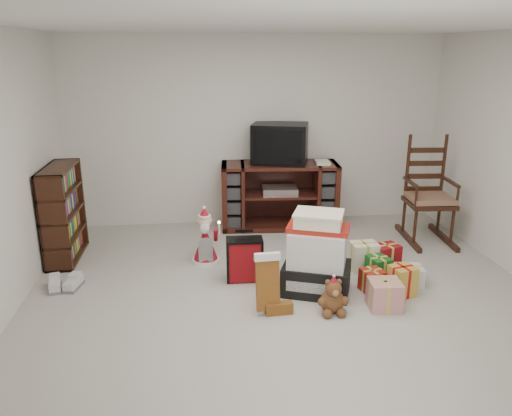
{
  "coord_description": "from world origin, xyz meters",
  "views": [
    {
      "loc": [
        -0.8,
        -4.13,
        2.29
      ],
      "look_at": [
        -0.23,
        0.6,
        0.78
      ],
      "focal_mm": 35.0,
      "sensor_mm": 36.0,
      "label": 1
    }
  ],
  "objects_px": {
    "santa_figurine": "(308,256)",
    "gift_cluster": "(385,273)",
    "gift_pile": "(317,258)",
    "tv_stand": "(279,195)",
    "rocking_chair": "(427,203)",
    "crt_television": "(280,143)",
    "mrs_claus_figurine": "(205,241)",
    "sneaker_pair": "(64,284)",
    "bookshelf": "(63,215)",
    "red_suitcase": "(245,259)",
    "teddy_bear": "(332,298)"
  },
  "relations": [
    {
      "from": "tv_stand",
      "to": "sneaker_pair",
      "type": "relative_size",
      "value": 4.48
    },
    {
      "from": "bookshelf",
      "to": "rocking_chair",
      "type": "height_order",
      "value": "rocking_chair"
    },
    {
      "from": "tv_stand",
      "to": "mrs_claus_figurine",
      "type": "xyz_separation_m",
      "value": [
        -1.02,
        -1.09,
        -0.19
      ]
    },
    {
      "from": "bookshelf",
      "to": "gift_cluster",
      "type": "bearing_deg",
      "value": -18.18
    },
    {
      "from": "tv_stand",
      "to": "mrs_claus_figurine",
      "type": "bearing_deg",
      "value": -129.04
    },
    {
      "from": "tv_stand",
      "to": "gift_cluster",
      "type": "relative_size",
      "value": 1.44
    },
    {
      "from": "bookshelf",
      "to": "mrs_claus_figurine",
      "type": "distance_m",
      "value": 1.64
    },
    {
      "from": "bookshelf",
      "to": "gift_cluster",
      "type": "xyz_separation_m",
      "value": [
        3.39,
        -1.11,
        -0.39
      ]
    },
    {
      "from": "santa_figurine",
      "to": "mrs_claus_figurine",
      "type": "relative_size",
      "value": 0.92
    },
    {
      "from": "rocking_chair",
      "to": "crt_television",
      "type": "xyz_separation_m",
      "value": [
        -1.75,
        0.7,
        0.67
      ]
    },
    {
      "from": "gift_pile",
      "to": "teddy_bear",
      "type": "relative_size",
      "value": 2.47
    },
    {
      "from": "mrs_claus_figurine",
      "to": "sneaker_pair",
      "type": "height_order",
      "value": "mrs_claus_figurine"
    },
    {
      "from": "rocking_chair",
      "to": "santa_figurine",
      "type": "bearing_deg",
      "value": -146.83
    },
    {
      "from": "mrs_claus_figurine",
      "to": "santa_figurine",
      "type": "bearing_deg",
      "value": -25.44
    },
    {
      "from": "tv_stand",
      "to": "bookshelf",
      "type": "height_order",
      "value": "bookshelf"
    },
    {
      "from": "rocking_chair",
      "to": "crt_television",
      "type": "relative_size",
      "value": 1.67
    },
    {
      "from": "tv_stand",
      "to": "teddy_bear",
      "type": "relative_size",
      "value": 4.77
    },
    {
      "from": "santa_figurine",
      "to": "gift_cluster",
      "type": "distance_m",
      "value": 0.8
    },
    {
      "from": "red_suitcase",
      "to": "teddy_bear",
      "type": "bearing_deg",
      "value": -44.6
    },
    {
      "from": "teddy_bear",
      "to": "santa_figurine",
      "type": "bearing_deg",
      "value": 93.68
    },
    {
      "from": "gift_pile",
      "to": "santa_figurine",
      "type": "bearing_deg",
      "value": 111.17
    },
    {
      "from": "rocking_chair",
      "to": "santa_figurine",
      "type": "distance_m",
      "value": 1.96
    },
    {
      "from": "bookshelf",
      "to": "gift_cluster",
      "type": "relative_size",
      "value": 0.99
    },
    {
      "from": "gift_pile",
      "to": "red_suitcase",
      "type": "height_order",
      "value": "gift_pile"
    },
    {
      "from": "teddy_bear",
      "to": "santa_figurine",
      "type": "height_order",
      "value": "santa_figurine"
    },
    {
      "from": "mrs_claus_figurine",
      "to": "crt_television",
      "type": "xyz_separation_m",
      "value": [
        1.02,
        1.12,
        0.88
      ]
    },
    {
      "from": "bookshelf",
      "to": "red_suitcase",
      "type": "distance_m",
      "value": 2.17
    },
    {
      "from": "bookshelf",
      "to": "crt_television",
      "type": "xyz_separation_m",
      "value": [
        2.6,
        0.8,
        0.61
      ]
    },
    {
      "from": "gift_pile",
      "to": "santa_figurine",
      "type": "relative_size",
      "value": 1.37
    },
    {
      "from": "rocking_chair",
      "to": "gift_pile",
      "type": "relative_size",
      "value": 1.67
    },
    {
      "from": "gift_pile",
      "to": "gift_cluster",
      "type": "relative_size",
      "value": 0.74
    },
    {
      "from": "gift_pile",
      "to": "tv_stand",
      "type": "bearing_deg",
      "value": 112.21
    },
    {
      "from": "santa_figurine",
      "to": "red_suitcase",
      "type": "bearing_deg",
      "value": -178.98
    },
    {
      "from": "bookshelf",
      "to": "red_suitcase",
      "type": "height_order",
      "value": "bookshelf"
    },
    {
      "from": "mrs_claus_figurine",
      "to": "rocking_chair",
      "type": "bearing_deg",
      "value": 8.73
    },
    {
      "from": "mrs_claus_figurine",
      "to": "gift_cluster",
      "type": "bearing_deg",
      "value": -23.49
    },
    {
      "from": "gift_cluster",
      "to": "gift_pile",
      "type": "bearing_deg",
      "value": -174.23
    },
    {
      "from": "tv_stand",
      "to": "santa_figurine",
      "type": "relative_size",
      "value": 2.65
    },
    {
      "from": "rocking_chair",
      "to": "sneaker_pair",
      "type": "bearing_deg",
      "value": -162.97
    },
    {
      "from": "rocking_chair",
      "to": "sneaker_pair",
      "type": "distance_m",
      "value": 4.32
    },
    {
      "from": "bookshelf",
      "to": "rocking_chair",
      "type": "bearing_deg",
      "value": 1.3
    },
    {
      "from": "teddy_bear",
      "to": "santa_figurine",
      "type": "xyz_separation_m",
      "value": [
        -0.05,
        0.78,
        0.08
      ]
    },
    {
      "from": "red_suitcase",
      "to": "tv_stand",
      "type": "bearing_deg",
      "value": 70.84
    },
    {
      "from": "teddy_bear",
      "to": "crt_television",
      "type": "relative_size",
      "value": 0.4
    },
    {
      "from": "tv_stand",
      "to": "rocking_chair",
      "type": "bearing_deg",
      "value": -16.5
    },
    {
      "from": "tv_stand",
      "to": "santa_figurine",
      "type": "xyz_separation_m",
      "value": [
        0.05,
        -1.59,
        -0.21
      ]
    },
    {
      "from": "sneaker_pair",
      "to": "gift_cluster",
      "type": "xyz_separation_m",
      "value": [
        3.24,
        -0.28,
        0.08
      ]
    },
    {
      "from": "santa_figurine",
      "to": "bookshelf",
      "type": "bearing_deg",
      "value": 162.5
    },
    {
      "from": "bookshelf",
      "to": "tv_stand",
      "type": "bearing_deg",
      "value": 16.29
    },
    {
      "from": "tv_stand",
      "to": "mrs_claus_figurine",
      "type": "height_order",
      "value": "tv_stand"
    }
  ]
}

